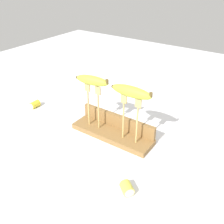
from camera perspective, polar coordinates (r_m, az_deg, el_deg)
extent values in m
plane|color=silver|center=(1.12, 0.00, -5.47)|extent=(3.00, 3.00, 0.00)
cube|color=olive|center=(1.11, 0.00, -4.97)|extent=(0.37, 0.11, 0.02)
cube|color=olive|center=(1.12, 1.33, -2.05)|extent=(0.37, 0.02, 0.06)
cylinder|color=tan|center=(1.12, -5.36, 0.90)|extent=(0.01, 0.01, 0.17)
cube|color=tan|center=(1.07, -5.62, 5.63)|extent=(0.03, 0.00, 0.04)
cylinder|color=tan|center=(1.09, -3.08, 0.08)|extent=(0.01, 0.01, 0.17)
cube|color=tan|center=(1.04, -3.24, 4.92)|extent=(0.03, 0.00, 0.04)
cylinder|color=tan|center=(1.02, 2.60, -2.00)|extent=(0.01, 0.01, 0.17)
cube|color=tan|center=(0.97, 2.73, 3.01)|extent=(0.03, 0.00, 0.04)
cylinder|color=tan|center=(1.00, 5.68, -3.10)|extent=(0.01, 0.01, 0.17)
cube|color=tan|center=(0.95, 5.99, 1.99)|extent=(0.03, 0.00, 0.04)
ellipsoid|color=#B2C138|center=(1.04, -4.53, 7.18)|extent=(0.16, 0.06, 0.04)
cylinder|color=brown|center=(1.00, -1.10, 6.95)|extent=(0.01, 0.01, 0.02)
sphere|color=#3F2D19|center=(1.07, -7.85, 7.82)|extent=(0.01, 0.01, 0.01)
ellipsoid|color=#B2C138|center=(0.94, 4.43, 4.64)|extent=(0.17, 0.04, 0.04)
cylinder|color=brown|center=(0.91, 8.83, 3.87)|extent=(0.01, 0.01, 0.02)
sphere|color=#3F2D19|center=(0.98, 0.27, 5.83)|extent=(0.01, 0.01, 0.01)
cylinder|color=#DBD147|center=(0.87, 3.42, -16.91)|extent=(0.06, 0.06, 0.04)
cylinder|color=beige|center=(0.85, 3.99, -17.96)|extent=(0.02, 0.03, 0.03)
cylinder|color=yellow|center=(1.39, -17.13, 1.69)|extent=(0.03, 0.05, 0.03)
cylinder|color=beige|center=(1.38, -17.91, 1.26)|extent=(0.03, 0.00, 0.03)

